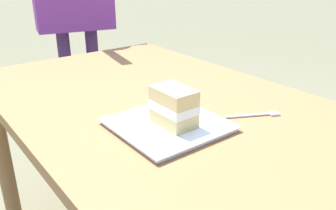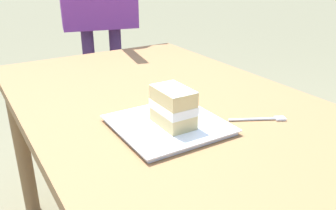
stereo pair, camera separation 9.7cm
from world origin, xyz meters
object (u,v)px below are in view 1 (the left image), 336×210
Objects in this scene: dessert_plate at (168,125)px; dessert_fork at (257,115)px; patio_table at (158,126)px; cake_slice at (174,107)px.

dessert_plate reaches higher than dessert_fork.
dessert_plate reaches higher than patio_table.
patio_table is at bearing 151.24° from dessert_plate.
cake_slice reaches higher than dessert_fork.
cake_slice is at bearing -108.25° from dessert_fork.
dessert_plate is 1.83× the size of dessert_fork.
dessert_plate is at bearing -163.55° from cake_slice.
cake_slice is (0.21, -0.10, 0.17)m from patio_table.
patio_table is 9.19× the size of dessert_fork.
cake_slice reaches higher than patio_table.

